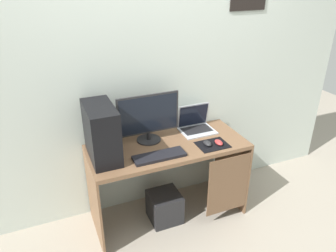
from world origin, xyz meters
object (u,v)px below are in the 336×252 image
laptop (196,125)px  subwoofer (165,207)px  mouse_right (219,142)px  monitor (148,118)px  keyboard (159,156)px  pc_tower (101,132)px  mouse_left (207,143)px

laptop → subwoofer: bearing=-152.1°
mouse_right → subwoofer: size_ratio=0.35×
monitor → laptop: (0.47, 0.02, -0.17)m
keyboard → mouse_right: mouse_right is taller
pc_tower → mouse_right: pc_tower is taller
monitor → laptop: 0.50m
keyboard → mouse_left: mouse_left is taller
monitor → mouse_right: bearing=-29.8°
mouse_left → keyboard: bearing=-177.4°
monitor → keyboard: (-0.02, -0.29, -0.20)m
mouse_left → mouse_right: size_ratio=1.00×
pc_tower → laptop: bearing=8.8°
keyboard → mouse_left: (0.44, 0.02, 0.01)m
monitor → keyboard: size_ratio=1.27×
pc_tower → laptop: (0.89, 0.14, -0.17)m
pc_tower → keyboard: size_ratio=1.03×
laptop → subwoofer: (-0.40, -0.21, -0.65)m
mouse_left → subwoofer: size_ratio=0.35×
laptop → keyboard: 0.58m
laptop → mouse_left: (-0.04, -0.30, -0.03)m
pc_tower → mouse_right: 0.98m
monitor → subwoofer: bearing=-70.9°
mouse_left → pc_tower: bearing=169.4°
monitor → laptop: size_ratio=1.76×
keyboard → mouse_left: bearing=2.6°
laptop → keyboard: size_ratio=0.72×
laptop → keyboard: bearing=-146.9°
pc_tower → mouse_left: pc_tower is taller
monitor → subwoofer: monitor is taller
keyboard → mouse_left: size_ratio=4.38×
pc_tower → mouse_right: size_ratio=4.52×
keyboard → subwoofer: keyboard is taller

